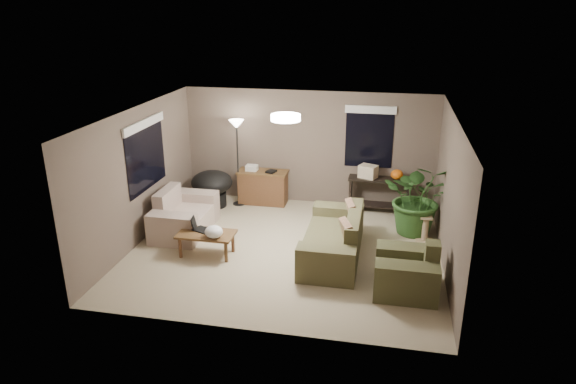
% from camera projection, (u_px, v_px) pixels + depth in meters
% --- Properties ---
extents(room_shell, '(5.50, 5.50, 5.50)m').
position_uv_depth(room_shell, '(286.00, 185.00, 8.92)').
color(room_shell, tan).
rests_on(room_shell, ground).
extents(main_sofa, '(0.95, 2.20, 0.85)m').
position_uv_depth(main_sofa, '(335.00, 241.00, 9.03)').
color(main_sofa, '#48452B').
rests_on(main_sofa, ground).
extents(throw_pillows, '(0.38, 1.40, 0.47)m').
position_uv_depth(throw_pillows, '(350.00, 223.00, 8.86)').
color(throw_pillows, '#8C7251').
rests_on(throw_pillows, main_sofa).
extents(loveseat, '(0.90, 1.60, 0.85)m').
position_uv_depth(loveseat, '(183.00, 217.00, 10.04)').
color(loveseat, beige).
rests_on(loveseat, ground).
extents(armchair, '(0.95, 1.00, 0.85)m').
position_uv_depth(armchair, '(407.00, 273.00, 7.94)').
color(armchair, brown).
rests_on(armchair, ground).
extents(coffee_table, '(1.00, 0.55, 0.42)m').
position_uv_depth(coffee_table, '(206.00, 236.00, 9.05)').
color(coffee_table, brown).
rests_on(coffee_table, ground).
extents(laptop, '(0.41, 0.34, 0.24)m').
position_uv_depth(laptop, '(199.00, 227.00, 9.13)').
color(laptop, black).
rests_on(laptop, coffee_table).
extents(plastic_bag, '(0.39, 0.37, 0.22)m').
position_uv_depth(plastic_bag, '(214.00, 232.00, 8.82)').
color(plastic_bag, white).
rests_on(plastic_bag, coffee_table).
extents(desk, '(1.10, 0.50, 0.75)m').
position_uv_depth(desk, '(263.00, 187.00, 11.42)').
color(desk, brown).
rests_on(desk, ground).
extents(desk_papers, '(0.70, 0.29, 0.12)m').
position_uv_depth(desk_papers, '(256.00, 169.00, 11.29)').
color(desk_papers, silver).
rests_on(desk_papers, desk).
extents(console_table, '(1.30, 0.40, 0.75)m').
position_uv_depth(console_table, '(379.00, 192.00, 10.94)').
color(console_table, black).
rests_on(console_table, ground).
extents(pumpkin, '(0.27, 0.27, 0.21)m').
position_uv_depth(pumpkin, '(397.00, 175.00, 10.73)').
color(pumpkin, orange).
rests_on(pumpkin, console_table).
extents(cardboard_box, '(0.43, 0.39, 0.27)m').
position_uv_depth(cardboard_box, '(368.00, 171.00, 10.83)').
color(cardboard_box, beige).
rests_on(cardboard_box, console_table).
extents(papasan_chair, '(1.19, 1.19, 0.80)m').
position_uv_depth(papasan_chair, '(212.00, 186.00, 11.23)').
color(papasan_chair, black).
rests_on(papasan_chair, ground).
extents(floor_lamp, '(0.32, 0.32, 1.91)m').
position_uv_depth(floor_lamp, '(237.00, 134.00, 10.93)').
color(floor_lamp, black).
rests_on(floor_lamp, ground).
extents(ceiling_fixture, '(0.50, 0.50, 0.10)m').
position_uv_depth(ceiling_fixture, '(286.00, 118.00, 8.51)').
color(ceiling_fixture, white).
rests_on(ceiling_fixture, room_shell).
extents(houseplant, '(1.33, 1.48, 1.15)m').
position_uv_depth(houseplant, '(418.00, 205.00, 9.85)').
color(houseplant, '#2D5923').
rests_on(houseplant, ground).
extents(cat_scratching_post, '(0.32, 0.32, 0.50)m').
position_uv_depth(cat_scratching_post, '(425.00, 230.00, 9.63)').
color(cat_scratching_post, tan).
rests_on(cat_scratching_post, ground).
extents(window_left, '(0.05, 1.56, 1.33)m').
position_uv_depth(window_left, '(145.00, 143.00, 9.51)').
color(window_left, black).
rests_on(window_left, room_shell).
extents(window_back, '(1.06, 0.05, 1.33)m').
position_uv_depth(window_back, '(370.00, 127.00, 10.78)').
color(window_back, black).
rests_on(window_back, room_shell).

